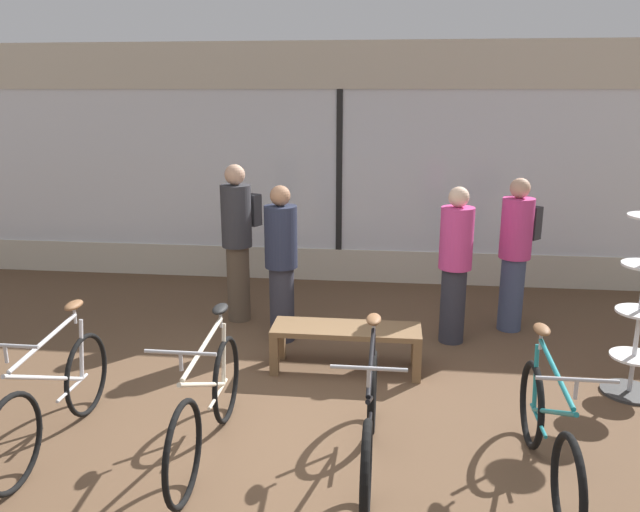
{
  "coord_description": "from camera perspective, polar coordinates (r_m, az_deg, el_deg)",
  "views": [
    {
      "loc": [
        0.71,
        -4.34,
        2.6
      ],
      "look_at": [
        0.0,
        1.77,
        0.95
      ],
      "focal_mm": 35.0,
      "sensor_mm": 36.0,
      "label": 1
    }
  ],
  "objects": [
    {
      "name": "accessory_rack",
      "position": [
        6.01,
        27.15,
        -5.16
      ],
      "size": [
        0.48,
        0.48,
        1.69
      ],
      "color": "#333333",
      "rests_on": "ground_plane"
    },
    {
      "name": "shop_back_wall",
      "position": [
        8.44,
        1.79,
        8.48
      ],
      "size": [
        12.0,
        0.08,
        3.2
      ],
      "color": "beige",
      "rests_on": "ground_plane"
    },
    {
      "name": "ground_plane",
      "position": [
        5.11,
        -2.38,
        -15.6
      ],
      "size": [
        24.0,
        24.0,
        0.0
      ],
      "primitive_type": "plane",
      "color": "brown"
    },
    {
      "name": "bicycle_right",
      "position": [
        4.49,
        4.58,
        -14.86
      ],
      "size": [
        0.46,
        1.72,
        1.01
      ],
      "color": "black",
      "rests_on": "ground_plane"
    },
    {
      "name": "display_bench",
      "position": [
        5.93,
        2.42,
        -7.21
      ],
      "size": [
        1.4,
        0.44,
        0.44
      ],
      "color": "brown",
      "rests_on": "ground_plane"
    },
    {
      "name": "customer_near_rack",
      "position": [
        6.47,
        -3.56,
        -0.47
      ],
      "size": [
        0.48,
        0.48,
        1.66
      ],
      "color": "#2D2D38",
      "rests_on": "ground_plane"
    },
    {
      "name": "bicycle_left",
      "position": [
        4.69,
        -10.24,
        -13.3
      ],
      "size": [
        0.46,
        1.75,
        1.03
      ],
      "color": "black",
      "rests_on": "ground_plane"
    },
    {
      "name": "customer_by_window",
      "position": [
        6.57,
        12.25,
        -0.59
      ],
      "size": [
        0.47,
        0.47,
        1.66
      ],
      "color": "#2D2D38",
      "rests_on": "ground_plane"
    },
    {
      "name": "customer_near_bench",
      "position": [
        7.1,
        -7.51,
        1.7
      ],
      "size": [
        0.48,
        0.56,
        1.8
      ],
      "color": "brown",
      "rests_on": "ground_plane"
    },
    {
      "name": "customer_mid_floor",
      "position": [
        7.08,
        17.48,
        0.56
      ],
      "size": [
        0.54,
        0.55,
        1.7
      ],
      "color": "#424C6B",
      "rests_on": "ground_plane"
    },
    {
      "name": "bicycle_far_left",
      "position": [
        5.12,
        -23.13,
        -11.85
      ],
      "size": [
        0.46,
        1.71,
        1.02
      ],
      "color": "black",
      "rests_on": "ground_plane"
    },
    {
      "name": "bicycle_far_right",
      "position": [
        4.59,
        20.09,
        -15.05
      ],
      "size": [
        0.46,
        1.67,
        1.01
      ],
      "color": "black",
      "rests_on": "ground_plane"
    }
  ]
}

